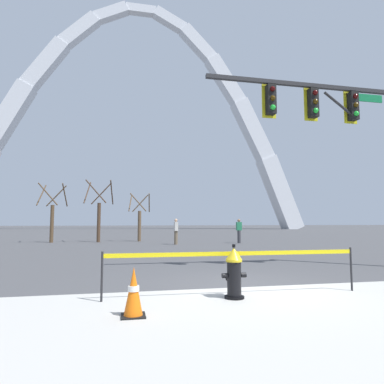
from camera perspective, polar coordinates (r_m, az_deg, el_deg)
The scene contains 11 objects.
ground_plane at distance 7.59m, azimuth 9.59°, elevation -15.73°, with size 240.00×240.00×0.00m, color #474749.
fire_hydrant at distance 6.36m, azimuth 7.20°, elevation -13.58°, with size 0.46×0.48×0.99m.
caution_tape_barrier at distance 6.54m, azimuth 7.49°, elevation -12.11°, with size 4.98×0.11×0.88m.
traffic_cone_by_hydrant at distance 5.25m, azimuth -9.99°, elevation -16.57°, with size 0.36×0.36×0.73m.
traffic_signal_gantry at distance 11.58m, azimuth 24.65°, elevation 9.65°, with size 6.42×0.44×6.00m.
monument_arch at distance 61.98m, azimuth -9.01°, elevation 11.28°, with size 62.63×3.21×42.22m.
tree_far_left at distance 24.63m, azimuth -22.85°, elevation -3.86°, with size 1.85×1.86×4.00m.
tree_left_mid at distance 24.06m, azimuth -15.67°, elevation -3.76°, with size 1.96×1.98×4.26m.
tree_center_left at distance 24.41m, azimuth -9.00°, elevation -4.77°, with size 1.60×1.61×3.44m.
pedestrian_walking_left at distance 20.79m, azimuth -2.77°, elevation -6.73°, with size 0.22×0.35×1.59m.
pedestrian_standing_center at distance 22.30m, azimuth 8.06°, elevation -6.58°, with size 0.35×0.22×1.59m.
Camera 1 is at (-2.70, -6.95, 1.41)m, focal length 31.12 mm.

